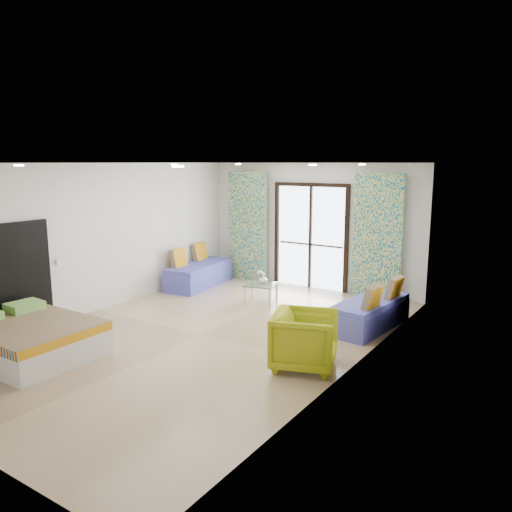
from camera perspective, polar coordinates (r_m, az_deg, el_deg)
The scene contains 22 objects.
floor at distance 8.10m, azimuth -6.19°, elevation -8.94°, with size 5.00×7.50×0.01m, color #917557, non-canonical shape.
ceiling at distance 7.63m, azimuth -6.60°, elevation 10.53°, with size 5.00×7.50×0.01m, color silver, non-canonical shape.
wall_back at distance 10.87m, azimuth 6.35°, elevation 3.42°, with size 5.00×0.01×2.70m, color silver, non-canonical shape.
wall_left at distance 9.53m, azimuth -18.05°, elevation 1.94°, with size 0.01×7.50×2.70m, color silver, non-canonical shape.
wall_right at distance 6.47m, azimuth 10.92°, elevation -1.66°, with size 0.01×7.50×2.70m, color silver, non-canonical shape.
balcony_door at distance 10.85m, azimuth 6.27°, elevation 2.92°, with size 1.76×0.08×2.28m.
balcony_rail at distance 10.91m, azimuth 6.26°, elevation 1.32°, with size 1.52×0.03×0.04m, color #595451.
curtain_left at distance 11.51m, azimuth -0.97°, elevation 3.39°, with size 1.00×0.10×2.50m, color silver.
curtain_right at distance 10.11m, azimuth 13.71°, elevation 2.06°, with size 1.00×0.10×2.50m, color silver.
downlight_a at distance 7.38m, azimuth -25.47°, elevation 9.34°, with size 0.12×0.12×0.02m, color #FFE0B2.
downlight_b at distance 5.20m, azimuth -8.91°, elevation 10.10°, with size 0.12×0.12×0.02m, color #FFE0B2.
downlight_c at distance 9.31m, azimuth -9.31°, elevation 10.29°, with size 0.12×0.12×0.02m, color #FFE0B2.
downlight_d at distance 7.70m, azimuth 6.49°, elevation 10.31°, with size 0.12×0.12×0.02m, color #FFE0B2.
downlight_e at distance 10.87m, azimuth -2.05°, elevation 10.45°, with size 0.12×0.12×0.02m, color #FFE0B2.
downlight_f at distance 9.52m, azimuth 12.05°, elevation 10.20°, with size 0.12×0.12×0.02m, color #FFE0B2.
switch_plate at distance 9.10m, azimuth -21.60°, elevation -0.60°, with size 0.02×0.10×0.10m, color silver.
bed at distance 7.83m, azimuth -24.46°, elevation -8.60°, with size 1.77×1.45×0.61m.
daybed_left at distance 11.15m, azimuth -6.57°, elevation -2.00°, with size 0.95×1.89×0.89m.
daybed_right at distance 8.51m, azimuth 12.95°, elevation -6.34°, with size 0.84×1.76×0.84m.
coffee_table at distance 9.73m, azimuth 0.58°, elevation -3.45°, with size 0.71×0.71×0.66m.
vase at distance 9.74m, azimuth 0.86°, elevation -2.68°, with size 0.16×0.17×0.16m, color white.
armchair at distance 6.74m, azimuth 5.59°, elevation -9.23°, with size 0.82×0.77×0.84m, color #9DA315.
Camera 1 is at (4.89, -5.86, 2.71)m, focal length 35.00 mm.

